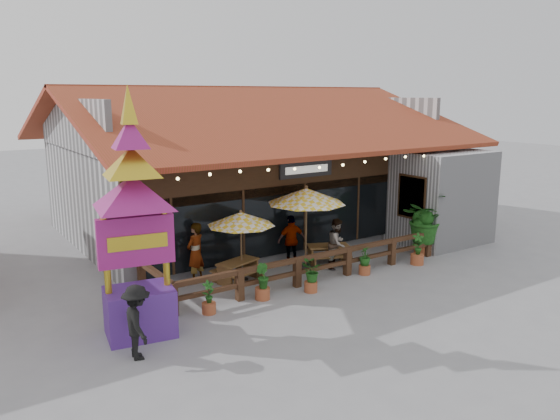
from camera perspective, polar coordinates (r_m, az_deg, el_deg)
ground at (r=18.62m, az=7.19°, el=-6.06°), size 100.00×100.00×0.00m
restaurant_building at (r=23.49m, az=-2.81°, el=3.32°), size 15.50×14.73×6.09m
patio_railing at (r=16.89m, az=2.03°, el=-5.67°), size 10.00×2.60×0.92m
umbrella_left at (r=16.80m, az=-4.11°, el=-0.95°), size 2.29×2.29×2.27m
umbrella_right at (r=17.98m, az=2.76°, el=1.45°), size 2.85×2.85×2.81m
picnic_table_left at (r=17.16m, az=-4.42°, el=-6.01°), size 1.65×1.53×0.66m
picnic_table_right at (r=18.87m, az=5.04°, el=-4.31°), size 1.78×1.69×0.68m
thai_sign_tower at (r=13.03m, az=-15.06°, el=1.19°), size 2.71×2.71×6.41m
tropical_plant at (r=20.45m, az=14.84°, el=-0.98°), size 2.06×1.95×2.26m
diner_a at (r=17.06m, az=-8.83°, el=-4.44°), size 0.82×0.72×1.90m
diner_b at (r=18.40m, az=6.01°, el=-3.49°), size 1.03×0.97×1.69m
diner_c at (r=18.68m, az=1.21°, el=-3.15°), size 1.07×0.59×1.72m
pedestrian at (r=12.59m, az=-14.71°, el=-11.27°), size 0.74×1.15×1.69m
planter_a at (r=14.82m, az=-7.46°, el=-9.28°), size 0.37×0.37×0.92m
planter_b at (r=15.65m, az=-1.85°, el=-7.67°), size 0.43×0.44×1.04m
planter_c at (r=16.21m, az=3.26°, el=-6.73°), size 0.77×0.77×0.96m
planter_d at (r=17.95m, az=8.85°, el=-5.29°), size 0.50×0.50×0.93m
planter_e at (r=19.34m, az=14.18°, el=-4.21°), size 0.47×0.45×1.11m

